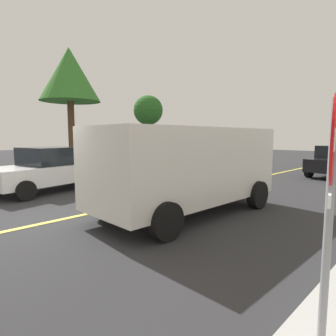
{
  "coord_description": "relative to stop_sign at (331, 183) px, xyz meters",
  "views": [
    {
      "loc": [
        -2.29,
        -6.46,
        1.98
      ],
      "look_at": [
        3.5,
        -0.73,
        1.08
      ],
      "focal_mm": 30.25,
      "sensor_mm": 36.0,
      "label": 1
    }
  ],
  "objects": [
    {
      "name": "lane_marking_centre",
      "position": [
        2.66,
        5.78,
        -1.59
      ],
      "size": [
        28.0,
        0.16,
        0.01
      ],
      "primitive_type": "cube",
      "color": "#E0D14C"
    },
    {
      "name": "car_white_mid_road",
      "position": [
        1.68,
        9.71,
        -0.79
      ],
      "size": [
        4.49,
        2.72,
        1.6
      ],
      "color": "white",
      "rests_on": "ground_plane"
    },
    {
      "name": "ground_plane",
      "position": [
        -0.34,
        5.78,
        -1.6
      ],
      "size": [
        80.0,
        80.0,
        0.0
      ],
      "primitive_type": "plane",
      "color": "#2D2D30"
    },
    {
      "name": "white_van",
      "position": [
        2.83,
        4.01,
        -0.33
      ],
      "size": [
        5.23,
        2.33,
        2.2
      ],
      "color": "silver",
      "rests_on": "ground_plane"
    },
    {
      "name": "tree_centre_verge",
      "position": [
        11.33,
        15.18,
        2.28
      ],
      "size": [
        2.15,
        2.15,
        4.99
      ],
      "color": "#513823",
      "rests_on": "ground_plane"
    },
    {
      "name": "car_yellow_behind_van",
      "position": [
        8.88,
        8.38,
        -0.77
      ],
      "size": [
        4.21,
        2.54,
        1.67
      ],
      "color": "gold",
      "rests_on": "ground_plane"
    },
    {
      "name": "tree_left_verge",
      "position": [
        4.56,
        13.67,
        3.56
      ],
      "size": [
        3.11,
        3.11,
        6.59
      ],
      "color": "#513823",
      "rests_on": "ground_plane"
    },
    {
      "name": "stop_sign",
      "position": [
        0.0,
        0.0,
        0.0
      ],
      "size": [
        0.75,
        0.19,
        2.34
      ],
      "color": "gray",
      "rests_on": "ground_plane"
    }
  ]
}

